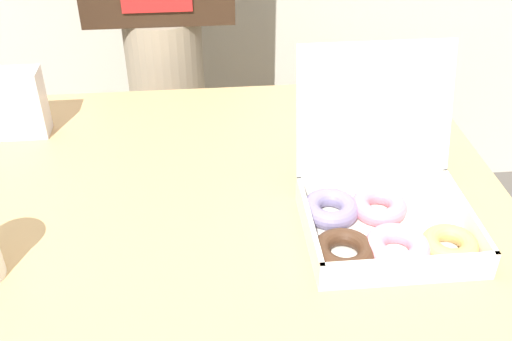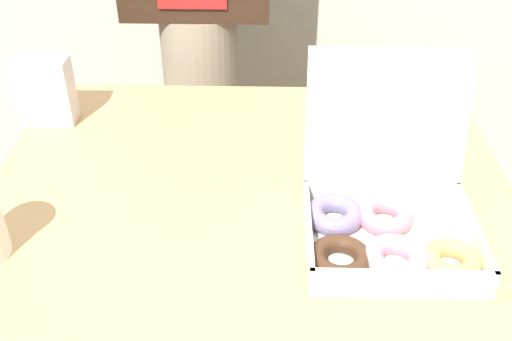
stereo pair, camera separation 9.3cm
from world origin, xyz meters
TOP-DOWN VIEW (x-y plane):
  - table at (0.00, 0.00)m, footprint 1.00×0.89m
  - donut_box at (0.23, -0.13)m, footprint 0.28×0.30m
  - napkin_holder at (-0.45, 0.26)m, footprint 0.12×0.06m

SIDE VIEW (x-z plane):
  - table at x=0.00m, z-range 0.00..0.71m
  - donut_box at x=0.23m, z-range 0.61..0.89m
  - napkin_holder at x=-0.45m, z-range 0.71..0.85m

